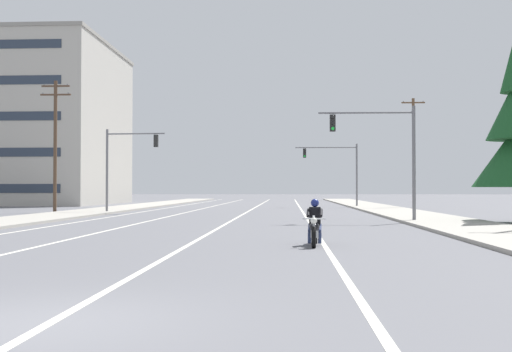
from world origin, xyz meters
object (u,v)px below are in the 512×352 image
(traffic_signal_near_left, at_px, (124,158))
(traffic_signal_mid_right, at_px, (338,165))
(utility_pole_left_near, at_px, (55,141))
(apartment_building_far_left_block, at_px, (4,125))
(motorcycle_with_rider, at_px, (315,227))
(utility_pole_right_far, at_px, (413,151))
(traffic_signal_near_right, at_px, (386,145))

(traffic_signal_near_left, relative_size, traffic_signal_mid_right, 1.00)
(utility_pole_left_near, distance_m, apartment_building_far_left_block, 30.35)
(motorcycle_with_rider, relative_size, traffic_signal_near_left, 0.35)
(motorcycle_with_rider, xyz_separation_m, traffic_signal_near_left, (-12.96, 25.08, 3.49))
(traffic_signal_near_left, distance_m, utility_pole_right_far, 27.05)
(utility_pole_right_far, bearing_deg, utility_pole_left_near, -157.27)
(motorcycle_with_rider, distance_m, utility_pole_right_far, 39.71)
(utility_pole_right_far, bearing_deg, traffic_signal_mid_right, 157.77)
(traffic_signal_mid_right, bearing_deg, utility_pole_right_far, -22.23)
(traffic_signal_near_left, distance_m, utility_pole_left_near, 5.57)
(utility_pole_left_near, bearing_deg, motorcycle_with_rider, -54.47)
(traffic_signal_near_left, xyz_separation_m, utility_pole_left_near, (-5.38, 0.61, 1.29))
(traffic_signal_near_left, bearing_deg, traffic_signal_mid_right, 42.37)
(utility_pole_right_far, relative_size, apartment_building_far_left_block, 0.39)
(utility_pole_right_far, bearing_deg, traffic_signal_near_right, -104.76)
(motorcycle_with_rider, relative_size, apartment_building_far_left_block, 0.08)
(traffic_signal_near_left, bearing_deg, traffic_signal_near_right, -33.85)
(motorcycle_with_rider, height_order, utility_pole_right_far, utility_pole_right_far)
(traffic_signal_near_right, relative_size, utility_pole_right_far, 0.61)
(utility_pole_left_near, bearing_deg, traffic_signal_mid_right, 33.68)
(utility_pole_left_near, xyz_separation_m, apartment_building_far_left_block, (-16.14, 25.39, 4.02))
(utility_pole_left_near, relative_size, apartment_building_far_left_block, 0.38)
(traffic_signal_near_right, bearing_deg, utility_pole_right_far, 75.24)
(utility_pole_left_near, bearing_deg, traffic_signal_near_right, -28.30)
(traffic_signal_mid_right, relative_size, utility_pole_right_far, 0.61)
(traffic_signal_near_left, xyz_separation_m, apartment_building_far_left_block, (-21.52, 25.99, 5.30))
(motorcycle_with_rider, xyz_separation_m, utility_pole_left_near, (-18.35, 25.69, 4.77))
(motorcycle_with_rider, distance_m, traffic_signal_near_right, 14.58)
(traffic_signal_near_right, relative_size, utility_pole_left_near, 0.62)
(motorcycle_with_rider, relative_size, traffic_signal_near_right, 0.35)
(utility_pole_right_far, bearing_deg, traffic_signal_near_left, -151.66)
(utility_pole_right_far, height_order, apartment_building_far_left_block, apartment_building_far_left_block)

